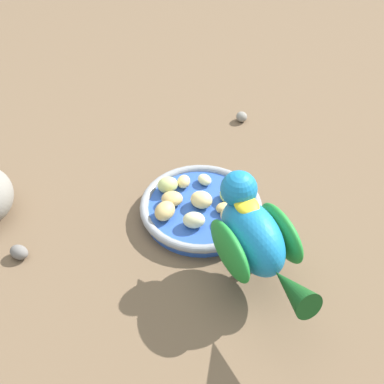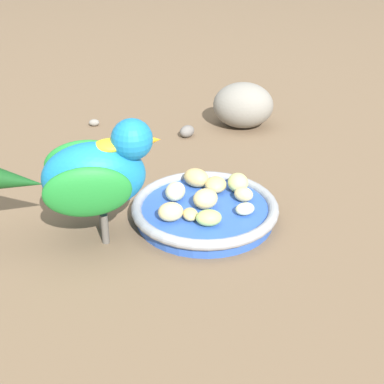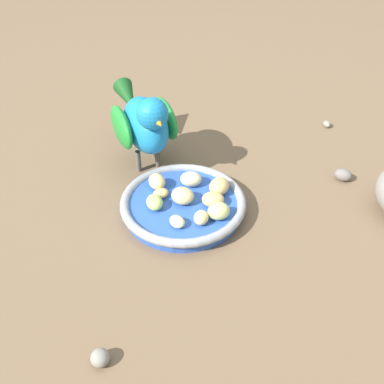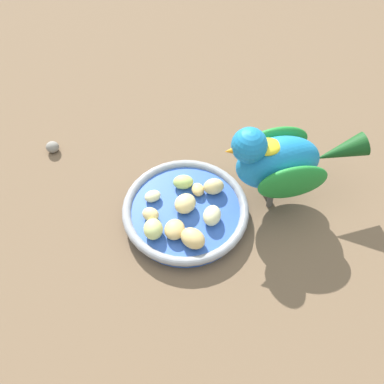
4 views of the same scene
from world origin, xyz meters
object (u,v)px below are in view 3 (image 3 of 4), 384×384
(feeding_bowl, at_px, (185,206))
(apple_piece_8, at_px, (157,182))
(apple_piece_1, at_px, (184,197))
(apple_piece_9, at_px, (219,211))
(apple_piece_6, at_px, (201,218))
(parrot, at_px, (145,121))
(apple_piece_7, at_px, (191,179))
(apple_piece_0, at_px, (211,201))
(apple_piece_2, at_px, (161,193))
(apple_piece_3, at_px, (155,202))
(pebble_0, at_px, (343,175))
(apple_piece_5, at_px, (177,222))
(pebble_1, at_px, (327,124))
(pebble_2, at_px, (100,358))
(apple_piece_4, at_px, (219,186))

(feeding_bowl, height_order, apple_piece_8, apple_piece_8)
(apple_piece_1, bearing_deg, apple_piece_9, 100.02)
(apple_piece_6, xyz_separation_m, parrot, (-0.06, -0.19, 0.06))
(apple_piece_7, bearing_deg, feeding_bowl, 31.25)
(apple_piece_6, bearing_deg, apple_piece_0, -159.66)
(apple_piece_2, relative_size, apple_piece_8, 0.76)
(apple_piece_2, relative_size, apple_piece_9, 0.74)
(apple_piece_3, distance_m, apple_piece_6, 0.08)
(feeding_bowl, distance_m, apple_piece_3, 0.05)
(apple_piece_0, xyz_separation_m, apple_piece_9, (0.01, 0.03, 0.00))
(apple_piece_6, height_order, parrot, parrot)
(apple_piece_0, xyz_separation_m, pebble_0, (-0.22, 0.10, -0.02))
(apple_piece_6, xyz_separation_m, apple_piece_7, (-0.05, -0.07, 0.00))
(apple_piece_0, distance_m, apple_piece_1, 0.04)
(apple_piece_5, relative_size, pebble_1, 1.35)
(apple_piece_0, relative_size, apple_piece_7, 1.00)
(pebble_1, distance_m, pebble_2, 0.63)
(apple_piece_4, xyz_separation_m, pebble_2, (0.30, 0.09, -0.02))
(apple_piece_9, bearing_deg, pebble_0, 161.78)
(feeding_bowl, bearing_deg, apple_piece_1, 29.98)
(apple_piece_7, bearing_deg, apple_piece_3, -1.45)
(apple_piece_9, distance_m, parrot, 0.21)
(apple_piece_9, bearing_deg, apple_piece_6, -23.63)
(pebble_1, bearing_deg, apple_piece_3, -6.99)
(apple_piece_4, relative_size, parrot, 0.18)
(feeding_bowl, height_order, apple_piece_2, apple_piece_2)
(apple_piece_8, relative_size, pebble_0, 1.09)
(apple_piece_6, relative_size, pebble_2, 1.16)
(feeding_bowl, xyz_separation_m, apple_piece_6, (0.02, 0.05, 0.01))
(apple_piece_4, relative_size, pebble_1, 1.98)
(apple_piece_1, bearing_deg, apple_piece_5, 31.86)
(apple_piece_5, xyz_separation_m, pebble_2, (0.20, 0.08, -0.02))
(apple_piece_2, bearing_deg, apple_piece_4, 139.77)
(apple_piece_0, relative_size, apple_piece_9, 1.02)
(apple_piece_2, height_order, parrot, parrot)
(apple_piece_9, bearing_deg, pebble_1, -174.92)
(apple_piece_9, xyz_separation_m, pebble_1, (-0.37, -0.03, -0.03))
(apple_piece_3, bearing_deg, apple_piece_1, 144.95)
(apple_piece_3, bearing_deg, feeding_bowl, 145.84)
(pebble_1, bearing_deg, apple_piece_4, -0.75)
(feeding_bowl, relative_size, apple_piece_9, 5.84)
(apple_piece_2, xyz_separation_m, apple_piece_7, (-0.05, 0.01, 0.00))
(feeding_bowl, bearing_deg, apple_piece_8, -87.95)
(apple_piece_2, relative_size, pebble_0, 0.83)
(apple_piece_2, xyz_separation_m, apple_piece_4, (-0.07, 0.06, 0.01))
(apple_piece_4, xyz_separation_m, apple_piece_7, (0.02, -0.05, -0.00))
(apple_piece_2, bearing_deg, apple_piece_6, 88.96)
(apple_piece_2, bearing_deg, pebble_1, 171.02)
(apple_piece_9, xyz_separation_m, pebble_0, (-0.23, 0.08, -0.02))
(apple_piece_0, distance_m, pebble_0, 0.24)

